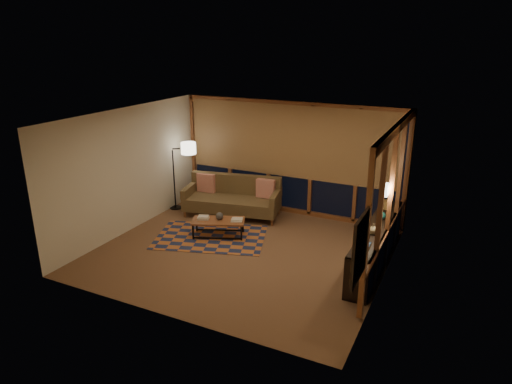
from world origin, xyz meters
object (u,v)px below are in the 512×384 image
at_px(coffee_table, 219,228).
at_px(bookshelf, 376,245).
at_px(sofa, 232,197).
at_px(floor_lamp, 174,176).

distance_m(coffee_table, bookshelf, 3.31).
bearing_deg(bookshelf, coffee_table, -176.04).
height_order(coffee_table, bookshelf, bookshelf).
relative_size(sofa, bookshelf, 0.73).
height_order(sofa, bookshelf, sofa).
xyz_separation_m(coffee_table, floor_lamp, (-1.83, 1.00, 0.65)).
relative_size(floor_lamp, bookshelf, 0.54).
bearing_deg(floor_lamp, coffee_table, -64.55).
height_order(coffee_table, floor_lamp, floor_lamp).
distance_m(sofa, coffee_table, 1.25).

